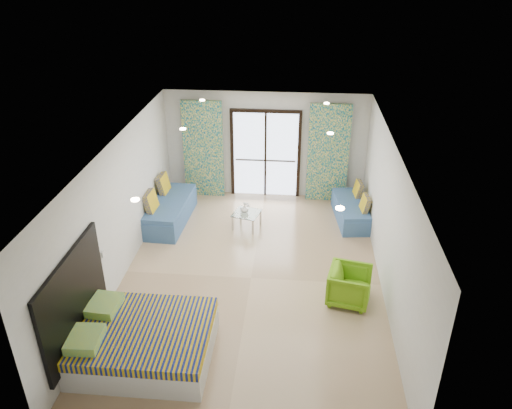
# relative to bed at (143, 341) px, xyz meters

# --- Properties ---
(floor) EXTENTS (5.00, 7.50, 0.01)m
(floor) POSITION_rel_bed_xyz_m (1.48, 2.22, -0.30)
(floor) COLOR #9C7E5D
(floor) RESTS_ON ground
(ceiling) EXTENTS (5.00, 7.50, 0.01)m
(ceiling) POSITION_rel_bed_xyz_m (1.48, 2.22, 2.40)
(ceiling) COLOR silver
(ceiling) RESTS_ON ground
(wall_back) EXTENTS (5.00, 0.01, 2.70)m
(wall_back) POSITION_rel_bed_xyz_m (1.48, 5.97, 1.05)
(wall_back) COLOR silver
(wall_back) RESTS_ON ground
(wall_front) EXTENTS (5.00, 0.01, 2.70)m
(wall_front) POSITION_rel_bed_xyz_m (1.48, -1.53, 1.05)
(wall_front) COLOR silver
(wall_front) RESTS_ON ground
(wall_left) EXTENTS (0.01, 7.50, 2.70)m
(wall_left) POSITION_rel_bed_xyz_m (-1.02, 2.22, 1.05)
(wall_left) COLOR silver
(wall_left) RESTS_ON ground
(wall_right) EXTENTS (0.01, 7.50, 2.70)m
(wall_right) POSITION_rel_bed_xyz_m (3.98, 2.22, 1.05)
(wall_right) COLOR silver
(wall_right) RESTS_ON ground
(balcony_door) EXTENTS (1.76, 0.08, 2.28)m
(balcony_door) POSITION_rel_bed_xyz_m (1.48, 5.94, 0.96)
(balcony_door) COLOR black
(balcony_door) RESTS_ON floor
(balcony_rail) EXTENTS (1.52, 0.03, 0.04)m
(balcony_rail) POSITION_rel_bed_xyz_m (1.48, 5.95, 0.65)
(balcony_rail) COLOR #595451
(balcony_rail) RESTS_ON balcony_door
(curtain_left) EXTENTS (1.00, 0.10, 2.50)m
(curtain_left) POSITION_rel_bed_xyz_m (-0.07, 5.79, 0.95)
(curtain_left) COLOR silver
(curtain_left) RESTS_ON floor
(curtain_right) EXTENTS (1.00, 0.10, 2.50)m
(curtain_right) POSITION_rel_bed_xyz_m (3.03, 5.79, 0.95)
(curtain_right) COLOR silver
(curtain_right) RESTS_ON floor
(downlight_a) EXTENTS (0.12, 0.12, 0.02)m
(downlight_a) POSITION_rel_bed_xyz_m (0.08, 0.22, 2.37)
(downlight_a) COLOR #FFE0B2
(downlight_a) RESTS_ON ceiling
(downlight_b) EXTENTS (0.12, 0.12, 0.02)m
(downlight_b) POSITION_rel_bed_xyz_m (2.88, 0.22, 2.37)
(downlight_b) COLOR #FFE0B2
(downlight_b) RESTS_ON ceiling
(downlight_c) EXTENTS (0.12, 0.12, 0.02)m
(downlight_c) POSITION_rel_bed_xyz_m (0.08, 3.22, 2.37)
(downlight_c) COLOR #FFE0B2
(downlight_c) RESTS_ON ceiling
(downlight_d) EXTENTS (0.12, 0.12, 0.02)m
(downlight_d) POSITION_rel_bed_xyz_m (2.88, 3.22, 2.37)
(downlight_d) COLOR #FFE0B2
(downlight_d) RESTS_ON ceiling
(downlight_e) EXTENTS (0.12, 0.12, 0.02)m
(downlight_e) POSITION_rel_bed_xyz_m (0.08, 5.22, 2.37)
(downlight_e) COLOR #FFE0B2
(downlight_e) RESTS_ON ceiling
(downlight_f) EXTENTS (0.12, 0.12, 0.02)m
(downlight_f) POSITION_rel_bed_xyz_m (2.88, 5.22, 2.37)
(downlight_f) COLOR #FFE0B2
(downlight_f) RESTS_ON ceiling
(headboard) EXTENTS (0.06, 2.10, 1.50)m
(headboard) POSITION_rel_bed_xyz_m (-0.98, 0.00, 0.75)
(headboard) COLOR black
(headboard) RESTS_ON floor
(switch_plate) EXTENTS (0.02, 0.10, 0.10)m
(switch_plate) POSITION_rel_bed_xyz_m (-0.99, 1.25, 0.75)
(switch_plate) COLOR silver
(switch_plate) RESTS_ON wall_left
(bed) EXTENTS (2.07, 1.69, 0.71)m
(bed) POSITION_rel_bed_xyz_m (0.00, 0.00, 0.00)
(bed) COLOR silver
(bed) RESTS_ON floor
(daybed_left) EXTENTS (0.86, 2.02, 0.98)m
(daybed_left) POSITION_rel_bed_xyz_m (-0.64, 4.30, 0.01)
(daybed_left) COLOR #3A5C8B
(daybed_left) RESTS_ON floor
(daybed_right) EXTENTS (0.82, 1.70, 0.81)m
(daybed_right) POSITION_rel_bed_xyz_m (3.59, 4.77, -0.05)
(daybed_right) COLOR #3A5C8B
(daybed_right) RESTS_ON floor
(coffee_table) EXTENTS (0.70, 0.70, 0.66)m
(coffee_table) POSITION_rel_bed_xyz_m (1.18, 4.19, 0.04)
(coffee_table) COLOR silver
(coffee_table) RESTS_ON floor
(vase) EXTENTS (0.19, 0.20, 0.18)m
(vase) POSITION_rel_bed_xyz_m (1.13, 4.20, 0.17)
(vase) COLOR white
(vase) RESTS_ON coffee_table
(armchair) EXTENTS (0.82, 0.85, 0.75)m
(armchair) POSITION_rel_bed_xyz_m (3.32, 1.68, 0.07)
(armchair) COLOR #6BAB16
(armchair) RESTS_ON floor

